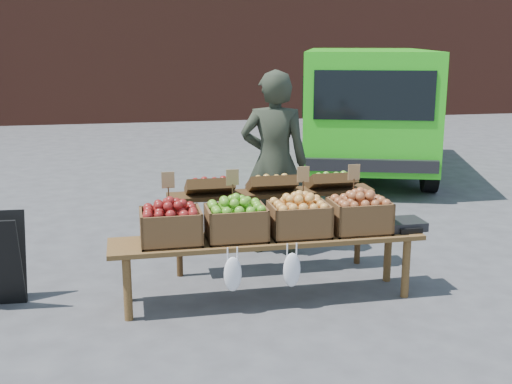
{
  "coord_description": "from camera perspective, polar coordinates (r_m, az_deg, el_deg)",
  "views": [
    {
      "loc": [
        -2.17,
        -4.92,
        2.22
      ],
      "look_at": [
        -1.01,
        0.73,
        0.85
      ],
      "focal_mm": 45.0,
      "sensor_mm": 36.0,
      "label": 1
    }
  ],
  "objects": [
    {
      "name": "crate_russet_pears",
      "position": [
        5.43,
        -1.78,
        -2.77
      ],
      "size": [
        0.5,
        0.4,
        0.28
      ],
      "primitive_type": null,
      "color": "#3B8314",
      "rests_on": "display_bench"
    },
    {
      "name": "display_bench",
      "position": [
        5.61,
        1.03,
        -6.78
      ],
      "size": [
        2.7,
        0.56,
        0.57
      ],
      "primitive_type": null,
      "color": "brown",
      "rests_on": "ground"
    },
    {
      "name": "crate_green_apples",
      "position": [
        5.71,
        9.16,
        -2.12
      ],
      "size": [
        0.5,
        0.4,
        0.28
      ],
      "primitive_type": null,
      "color": "#AD5C33",
      "rests_on": "display_bench"
    },
    {
      "name": "vendor",
      "position": [
        6.71,
        1.62,
        2.59
      ],
      "size": [
        0.8,
        0.64,
        1.93
      ],
      "primitive_type": "imported",
      "rotation": [
        0.0,
        0.0,
        2.86
      ],
      "color": "#293023",
      "rests_on": "ground"
    },
    {
      "name": "ground",
      "position": [
        5.82,
        11.46,
        -9.34
      ],
      "size": [
        80.0,
        80.0,
        0.0
      ],
      "primitive_type": "plane",
      "color": "#474749"
    },
    {
      "name": "weighing_scale",
      "position": [
        5.9,
        12.99,
        -2.8
      ],
      "size": [
        0.34,
        0.3,
        0.08
      ],
      "primitive_type": "cube",
      "color": "black",
      "rests_on": "display_bench"
    },
    {
      "name": "back_table",
      "position": [
        6.25,
        1.36,
        -2.4
      ],
      "size": [
        2.1,
        0.44,
        1.04
      ],
      "primitive_type": null,
      "color": "#3D2712",
      "rests_on": "ground"
    },
    {
      "name": "crate_golden_apples",
      "position": [
        5.37,
        -7.58,
        -3.07
      ],
      "size": [
        0.5,
        0.4,
        0.28
      ],
      "primitive_type": null,
      "color": "maroon",
      "rests_on": "display_bench"
    },
    {
      "name": "crate_red_apples",
      "position": [
        5.55,
        3.83,
        -2.44
      ],
      "size": [
        0.5,
        0.4,
        0.28
      ],
      "primitive_type": null,
      "color": "gold",
      "rests_on": "display_bench"
    },
    {
      "name": "delivery_van",
      "position": [
        11.12,
        9.67,
        7.04
      ],
      "size": [
        3.45,
        5.04,
        2.06
      ],
      "primitive_type": null,
      "rotation": [
        0.0,
        0.0,
        -0.32
      ],
      "color": "#2DD41C",
      "rests_on": "ground"
    }
  ]
}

